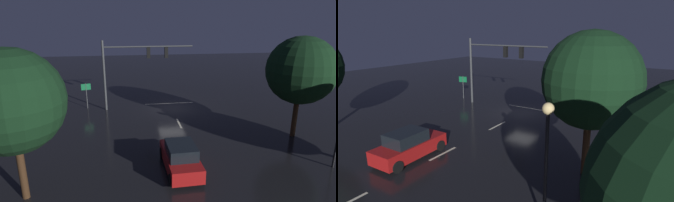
# 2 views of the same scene
# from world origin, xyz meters

# --- Properties ---
(ground_plane) EXTENTS (80.00, 80.00, 0.00)m
(ground_plane) POSITION_xyz_m (0.00, 0.00, 0.00)
(ground_plane) COLOR black
(traffic_signal_assembly) EXTENTS (8.47, 0.47, 6.60)m
(traffic_signal_assembly) POSITION_xyz_m (3.59, -0.59, 4.65)
(traffic_signal_assembly) COLOR #383A3D
(traffic_signal_assembly) RESTS_ON ground_plane
(lane_dash_far) EXTENTS (0.16, 2.20, 0.01)m
(lane_dash_far) POSITION_xyz_m (0.00, 4.00, 0.00)
(lane_dash_far) COLOR beige
(lane_dash_far) RESTS_ON ground_plane
(lane_dash_mid) EXTENTS (0.16, 2.20, 0.01)m
(lane_dash_mid) POSITION_xyz_m (0.00, 10.00, 0.00)
(lane_dash_mid) COLOR beige
(lane_dash_mid) RESTS_ON ground_plane
(stop_bar) EXTENTS (5.00, 0.16, 0.01)m
(stop_bar) POSITION_xyz_m (0.00, -1.78, 0.00)
(stop_bar) COLOR beige
(stop_bar) RESTS_ON ground_plane
(car_approaching) EXTENTS (2.03, 4.42, 1.70)m
(car_approaching) POSITION_xyz_m (1.26, 11.44, 0.80)
(car_approaching) COLOR maroon
(car_approaching) RESTS_ON ground_plane
(route_sign) EXTENTS (0.88, 0.31, 2.50)m
(route_sign) POSITION_xyz_m (8.19, -1.37, 1.80)
(route_sign) COLOR #383A3D
(route_sign) RESTS_ON ground_plane
(tree_left_near) EXTENTS (4.85, 4.85, 7.45)m
(tree_left_near) POSITION_xyz_m (-8.06, 7.74, 5.01)
(tree_left_near) COLOR #382314
(tree_left_near) RESTS_ON ground_plane
(tree_right_far) EXTENTS (4.91, 4.91, 7.49)m
(tree_right_far) POSITION_xyz_m (9.39, 13.01, 5.02)
(tree_right_far) COLOR #382314
(tree_right_far) RESTS_ON ground_plane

